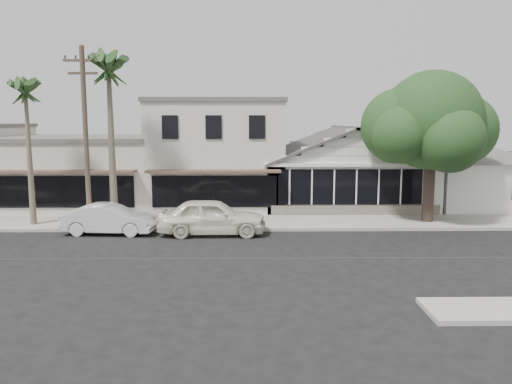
{
  "coord_description": "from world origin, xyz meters",
  "views": [
    {
      "loc": [
        -1.05,
        -19.32,
        5.45
      ],
      "look_at": [
        -0.69,
        6.0,
        1.82
      ],
      "focal_mm": 35.0,
      "sensor_mm": 36.0,
      "label": 1
    }
  ],
  "objects_px": {
    "car_1": "(109,219)",
    "car_0": "(212,217)",
    "shade_tree": "(429,124)",
    "utility_pole": "(86,134)"
  },
  "relations": [
    {
      "from": "utility_pole",
      "to": "car_1",
      "type": "xyz_separation_m",
      "value": [
        1.17,
        -0.72,
        -4.06
      ]
    },
    {
      "from": "car_1",
      "to": "car_0",
      "type": "bearing_deg",
      "value": -88.18
    },
    {
      "from": "utility_pole",
      "to": "car_1",
      "type": "height_order",
      "value": "utility_pole"
    },
    {
      "from": "shade_tree",
      "to": "car_0",
      "type": "bearing_deg",
      "value": -166.86
    },
    {
      "from": "utility_pole",
      "to": "car_1",
      "type": "distance_m",
      "value": 4.29
    },
    {
      "from": "car_0",
      "to": "car_1",
      "type": "xyz_separation_m",
      "value": [
        -5.0,
        0.22,
        -0.15
      ]
    },
    {
      "from": "utility_pole",
      "to": "car_0",
      "type": "distance_m",
      "value": 7.37
    },
    {
      "from": "shade_tree",
      "to": "utility_pole",
      "type": "bearing_deg",
      "value": -174.46
    },
    {
      "from": "car_1",
      "to": "shade_tree",
      "type": "xyz_separation_m",
      "value": [
        16.22,
        2.4,
        4.57
      ]
    },
    {
      "from": "car_0",
      "to": "shade_tree",
      "type": "height_order",
      "value": "shade_tree"
    }
  ]
}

